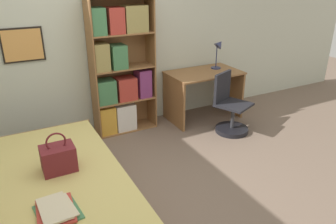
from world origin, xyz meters
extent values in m
plane|color=#756051|center=(0.00, 0.00, 0.00)|extent=(14.00, 14.00, 0.00)
cube|color=beige|center=(0.00, 1.71, 1.30)|extent=(10.00, 0.06, 2.60)
cube|color=black|center=(-0.67, 1.66, 1.30)|extent=(0.48, 0.02, 0.41)
cube|color=#DB994C|center=(-0.67, 1.65, 1.30)|extent=(0.44, 0.01, 0.37)
cube|color=olive|center=(-0.71, 0.00, 0.14)|extent=(1.13, 2.01, 0.27)
cube|color=tan|center=(-0.71, 0.00, 0.38)|extent=(1.10, 1.98, 0.21)
cube|color=olive|center=(-0.71, 0.98, 0.24)|extent=(1.13, 0.04, 0.48)
cube|color=maroon|center=(-0.66, 0.06, 0.60)|extent=(0.28, 0.22, 0.23)
torus|color=maroon|center=(-0.66, 0.06, 0.76)|extent=(0.17, 0.02, 0.17)
cube|color=#427A4C|center=(-0.79, -0.52, 0.49)|extent=(0.32, 0.36, 0.01)
cube|color=#B2382D|center=(-0.80, -0.52, 0.50)|extent=(0.29, 0.37, 0.02)
cube|color=beige|center=(-0.78, -0.52, 0.52)|extent=(0.25, 0.33, 0.01)
cube|color=beige|center=(-0.81, -0.52, 0.53)|extent=(0.21, 0.34, 0.02)
cube|color=olive|center=(0.09, 1.50, 0.91)|extent=(0.02, 0.32, 1.82)
cube|color=olive|center=(0.92, 1.50, 0.91)|extent=(0.02, 0.32, 1.82)
cube|color=olive|center=(0.50, 1.65, 0.91)|extent=(0.85, 0.01, 1.82)
cube|color=olive|center=(0.50, 1.50, 0.01)|extent=(0.81, 0.32, 0.02)
cube|color=olive|center=(0.50, 1.50, 0.46)|extent=(0.81, 0.32, 0.02)
cube|color=olive|center=(0.50, 1.50, 0.91)|extent=(0.81, 0.32, 0.02)
cube|color=olive|center=(0.50, 1.50, 1.37)|extent=(0.81, 0.32, 0.02)
cube|color=gold|center=(0.22, 1.48, 0.21)|extent=(0.22, 0.24, 0.39)
cube|color=silver|center=(0.48, 1.48, 0.21)|extent=(0.28, 0.24, 0.38)
cube|color=#427A4C|center=(0.23, 1.48, 0.62)|extent=(0.25, 0.24, 0.32)
cube|color=#B2382D|center=(0.52, 1.48, 0.62)|extent=(0.26, 0.24, 0.31)
cube|color=#7A336B|center=(0.78, 1.48, 0.66)|extent=(0.18, 0.24, 0.39)
cube|color=#99894C|center=(0.20, 1.48, 1.10)|extent=(0.19, 0.24, 0.35)
cube|color=#427A4C|center=(0.43, 1.48, 1.08)|extent=(0.20, 0.24, 0.31)
cube|color=#427A4C|center=(0.19, 1.48, 1.54)|extent=(0.18, 0.24, 0.33)
cube|color=#B2382D|center=(0.42, 1.48, 1.54)|extent=(0.20, 0.24, 0.32)
cube|color=#99894C|center=(0.69, 1.48, 1.54)|extent=(0.30, 0.24, 0.34)
cube|color=olive|center=(1.71, 1.33, 0.72)|extent=(1.08, 0.66, 0.02)
cube|color=olive|center=(1.19, 1.33, 0.35)|extent=(0.03, 0.62, 0.71)
cube|color=olive|center=(2.23, 1.33, 0.35)|extent=(0.03, 0.62, 0.71)
cylinder|color=navy|center=(1.98, 1.41, 0.74)|extent=(0.15, 0.15, 0.02)
cylinder|color=navy|center=(1.98, 1.41, 0.91)|extent=(0.02, 0.02, 0.33)
cone|color=navy|center=(2.03, 1.41, 1.10)|extent=(0.16, 0.13, 0.16)
cylinder|color=black|center=(1.80, 0.70, 0.03)|extent=(0.46, 0.46, 0.06)
cylinder|color=#333338|center=(1.80, 0.70, 0.20)|extent=(0.05, 0.05, 0.40)
cube|color=black|center=(1.80, 0.70, 0.41)|extent=(0.55, 0.55, 0.03)
cube|color=black|center=(1.72, 0.88, 0.63)|extent=(0.37, 0.19, 0.41)
camera|label=1|loc=(-0.97, -2.57, 2.09)|focal=35.00mm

